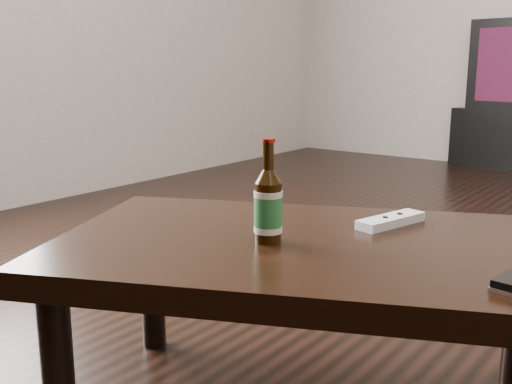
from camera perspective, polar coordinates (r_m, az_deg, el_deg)
The scene contains 4 objects.
floor at distance 1.71m, azimuth 22.86°, elevation -14.63°, with size 5.00×6.00×0.01m, color black.
coffee_table at distance 1.23m, azimuth 5.53°, elevation -6.89°, with size 1.20×0.99×0.39m.
beer_bottle at distance 1.18m, azimuth 1.16°, elevation -1.37°, with size 0.07×0.07×0.21m.
remote at distance 1.35m, azimuth 12.73°, elevation -2.67°, with size 0.09×0.19×0.02m.
Camera 1 is at (0.33, -1.50, 0.74)m, focal length 42.00 mm.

